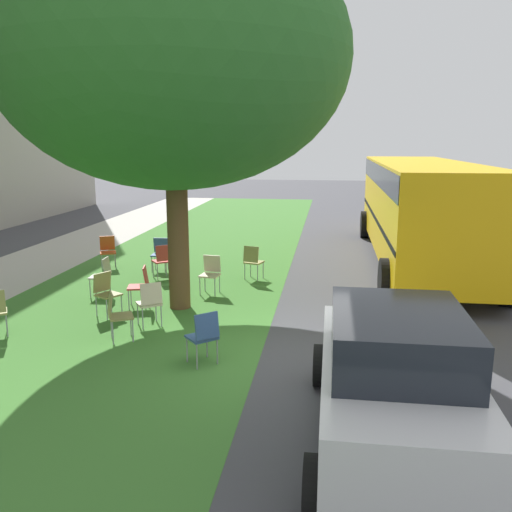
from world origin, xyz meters
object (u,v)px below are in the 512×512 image
at_px(chair_6, 106,291).
at_px(chair_8, 150,300).
at_px(chair_5, 117,313).
at_px(school_bus, 420,202).
at_px(chair_0, 160,251).
at_px(chair_11, 211,271).
at_px(street_tree, 173,58).
at_px(chair_10, 103,273).
at_px(parked_car, 395,377).
at_px(chair_2, 162,259).
at_px(chair_1, 253,260).
at_px(chair_7, 108,249).
at_px(chair_3, 204,334).
at_px(chair_9, 141,283).

relative_size(chair_6, chair_8, 1.00).
height_order(chair_5, school_bus, school_bus).
relative_size(chair_0, chair_11, 1.00).
xyz_separation_m(street_tree, chair_8, (-1.26, 0.22, -4.51)).
bearing_deg(chair_10, chair_5, -151.76).
relative_size(chair_8, parked_car, 0.24).
height_order(chair_2, parked_car, parked_car).
xyz_separation_m(chair_1, chair_6, (-3.21, 2.52, 0.00)).
xyz_separation_m(chair_6, chair_7, (3.97, 1.65, 0.00)).
xyz_separation_m(chair_2, chair_11, (-1.15, -1.52, 0.00)).
distance_m(chair_6, school_bus, 9.12).
distance_m(chair_3, school_bus, 9.15).
bearing_deg(chair_9, chair_2, 6.87).
bearing_deg(chair_3, chair_8, 41.71).
relative_size(chair_0, chair_8, 1.00).
xyz_separation_m(chair_1, chair_3, (-5.35, -0.01, 0.00)).
distance_m(street_tree, parked_car, 7.43).
distance_m(chair_1, chair_5, 4.85).
xyz_separation_m(parked_car, school_bus, (9.81, -1.73, 0.92)).
bearing_deg(school_bus, chair_10, 120.40).
bearing_deg(chair_6, street_tree, -61.39).
distance_m(chair_3, chair_6, 3.30).
bearing_deg(chair_8, chair_10, 43.24).
xyz_separation_m(chair_0, chair_2, (-0.86, -0.34, 0.00)).
xyz_separation_m(chair_5, chair_7, (5.28, 2.42, 0.00)).
height_order(chair_6, chair_9, same).
bearing_deg(chair_3, chair_1, 0.07).
bearing_deg(parked_car, chair_9, 45.32).
relative_size(chair_7, parked_car, 0.24).
bearing_deg(chair_3, chair_2, 24.13).
height_order(chair_5, chair_7, same).
bearing_deg(chair_10, school_bus, -59.60).
bearing_deg(chair_6, chair_10, 26.15).
bearing_deg(street_tree, school_bus, -47.96).
bearing_deg(street_tree, chair_11, -19.72).
height_order(chair_3, chair_10, same).
relative_size(chair_8, chair_9, 1.00).
bearing_deg(chair_7, chair_10, -159.23).
distance_m(chair_10, school_bus, 8.89).
xyz_separation_m(chair_1, chair_9, (-2.59, 2.01, 0.00)).
bearing_deg(chair_5, chair_2, 7.23).
distance_m(chair_7, chair_10, 2.82).
bearing_deg(chair_1, school_bus, -59.82).
bearing_deg(chair_3, chair_7, 34.41).
bearing_deg(chair_11, chair_2, 52.72).
bearing_deg(chair_1, chair_3, -179.93).
height_order(chair_6, school_bus, school_bus).
bearing_deg(chair_2, chair_7, 63.20).
xyz_separation_m(chair_2, chair_3, (-5.16, -2.31, 0.00)).
height_order(chair_5, chair_8, same).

